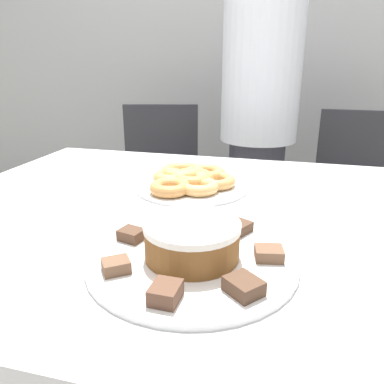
{
  "coord_description": "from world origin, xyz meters",
  "views": [
    {
      "loc": [
        0.19,
        -0.83,
        1.1
      ],
      "look_at": [
        -0.01,
        -0.04,
        0.81
      ],
      "focal_mm": 35.0,
      "sensor_mm": 36.0,
      "label": 1
    }
  ],
  "objects_px": {
    "plate_cake": "(192,259)",
    "frosted_cake": "(192,240)",
    "office_chair_right": "(356,215)",
    "office_chair_left": "(160,197)",
    "person_standing": "(258,129)",
    "plate_donuts": "(192,185)"
  },
  "relations": [
    {
      "from": "person_standing",
      "to": "plate_cake",
      "type": "relative_size",
      "value": 3.98
    },
    {
      "from": "person_standing",
      "to": "frosted_cake",
      "type": "relative_size",
      "value": 8.75
    },
    {
      "from": "person_standing",
      "to": "plate_cake",
      "type": "bearing_deg",
      "value": -90.75
    },
    {
      "from": "office_chair_left",
      "to": "frosted_cake",
      "type": "xyz_separation_m",
      "value": [
        0.48,
        -1.17,
        0.38
      ]
    },
    {
      "from": "office_chair_left",
      "to": "plate_cake",
      "type": "xyz_separation_m",
      "value": [
        0.48,
        -1.17,
        0.34
      ]
    },
    {
      "from": "office_chair_left",
      "to": "office_chair_right",
      "type": "height_order",
      "value": "same"
    },
    {
      "from": "plate_cake",
      "to": "office_chair_right",
      "type": "bearing_deg",
      "value": 67.19
    },
    {
      "from": "office_chair_left",
      "to": "frosted_cake",
      "type": "relative_size",
      "value": 5.04
    },
    {
      "from": "office_chair_right",
      "to": "plate_cake",
      "type": "bearing_deg",
      "value": -112.2
    },
    {
      "from": "person_standing",
      "to": "office_chair_left",
      "type": "height_order",
      "value": "person_standing"
    },
    {
      "from": "office_chair_right",
      "to": "plate_donuts",
      "type": "distance_m",
      "value": 1.03
    },
    {
      "from": "office_chair_left",
      "to": "frosted_cake",
      "type": "distance_m",
      "value": 1.32
    },
    {
      "from": "office_chair_right",
      "to": "person_standing",
      "type": "bearing_deg",
      "value": -178.96
    },
    {
      "from": "person_standing",
      "to": "plate_donuts",
      "type": "bearing_deg",
      "value": -99.18
    },
    {
      "from": "frosted_cake",
      "to": "plate_donuts",
      "type": "bearing_deg",
      "value": 104.54
    },
    {
      "from": "plate_cake",
      "to": "frosted_cake",
      "type": "bearing_deg",
      "value": 69.44
    },
    {
      "from": "plate_cake",
      "to": "frosted_cake",
      "type": "relative_size",
      "value": 2.2
    },
    {
      "from": "plate_cake",
      "to": "office_chair_left",
      "type": "bearing_deg",
      "value": 112.14
    },
    {
      "from": "person_standing",
      "to": "plate_donuts",
      "type": "distance_m",
      "value": 0.77
    },
    {
      "from": "person_standing",
      "to": "plate_cake",
      "type": "height_order",
      "value": "person_standing"
    },
    {
      "from": "office_chair_right",
      "to": "frosted_cake",
      "type": "bearing_deg",
      "value": -112.2
    },
    {
      "from": "plate_cake",
      "to": "plate_donuts",
      "type": "xyz_separation_m",
      "value": [
        -0.11,
        0.41,
        0.0
      ]
    }
  ]
}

